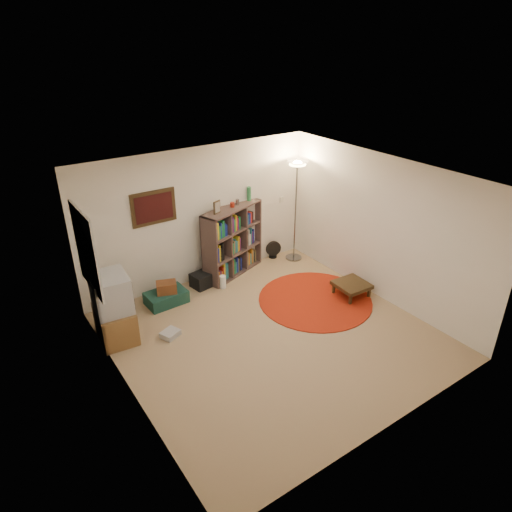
{
  "coord_description": "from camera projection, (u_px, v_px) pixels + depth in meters",
  "views": [
    {
      "loc": [
        -3.49,
        -4.63,
        4.26
      ],
      "look_at": [
        0.1,
        0.6,
        1.1
      ],
      "focal_mm": 32.0,
      "sensor_mm": 36.0,
      "label": 1
    }
  ],
  "objects": [
    {
      "name": "wicker_basket",
      "position": [
        166.0,
        287.0,
        7.77
      ],
      "size": [
        0.4,
        0.34,
        0.19
      ],
      "rotation": [
        0.0,
        0.0,
        -0.35
      ],
      "color": "#603018",
      "rests_on": "suitcase"
    },
    {
      "name": "duffel_bag",
      "position": [
        202.0,
        280.0,
        8.38
      ],
      "size": [
        0.43,
        0.38,
        0.27
      ],
      "rotation": [
        0.0,
        0.0,
        0.17
      ],
      "color": "black",
      "rests_on": "ground"
    },
    {
      "name": "dvd_box",
      "position": [
        170.0,
        334.0,
        7.04
      ],
      "size": [
        0.33,
        0.31,
        0.09
      ],
      "rotation": [
        0.0,
        0.0,
        0.38
      ],
      "color": "#ACACB0",
      "rests_on": "ground"
    },
    {
      "name": "suitcase",
      "position": [
        166.0,
        297.0,
        7.87
      ],
      "size": [
        0.7,
        0.46,
        0.22
      ],
      "rotation": [
        0.0,
        0.0,
        0.04
      ],
      "color": "#14372F",
      "rests_on": "ground"
    },
    {
      "name": "tv_stand",
      "position": [
        114.0,
        309.0,
        6.8
      ],
      "size": [
        0.58,
        0.78,
        1.08
      ],
      "rotation": [
        0.0,
        0.0,
        -0.09
      ],
      "color": "brown",
      "rests_on": "ground"
    },
    {
      "name": "room",
      "position": [
        269.0,
        263.0,
        6.53
      ],
      "size": [
        4.54,
        4.54,
        2.54
      ],
      "color": "#987B59",
      "rests_on": "ground"
    },
    {
      "name": "paper_towel",
      "position": [
        223.0,
        282.0,
        8.33
      ],
      "size": [
        0.15,
        0.15,
        0.25
      ],
      "rotation": [
        0.0,
        0.0,
        -0.34
      ],
      "color": "white",
      "rests_on": "ground"
    },
    {
      "name": "floor_fan",
      "position": [
        273.0,
        249.0,
        9.41
      ],
      "size": [
        0.32,
        0.2,
        0.36
      ],
      "rotation": [
        0.0,
        0.0,
        -0.18
      ],
      "color": "black",
      "rests_on": "ground"
    },
    {
      "name": "floor_lamp",
      "position": [
        297.0,
        179.0,
        8.7
      ],
      "size": [
        0.51,
        0.51,
        2.05
      ],
      "rotation": [
        0.0,
        0.0,
        0.37
      ],
      "color": "gray",
      "rests_on": "ground"
    },
    {
      "name": "side_table",
      "position": [
        352.0,
        285.0,
        8.04
      ],
      "size": [
        0.57,
        0.57,
        0.25
      ],
      "rotation": [
        0.0,
        0.0,
        -0.05
      ],
      "color": "black",
      "rests_on": "ground"
    },
    {
      "name": "bookshelf",
      "position": [
        232.0,
        242.0,
        8.62
      ],
      "size": [
        1.4,
        0.81,
        1.62
      ],
      "rotation": [
        0.0,
        0.0,
        0.34
      ],
      "color": "#493430",
      "rests_on": "ground"
    },
    {
      "name": "red_rug",
      "position": [
        315.0,
        300.0,
        7.99
      ],
      "size": [
        1.98,
        1.98,
        0.02
      ],
      "color": "maroon",
      "rests_on": "ground"
    }
  ]
}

